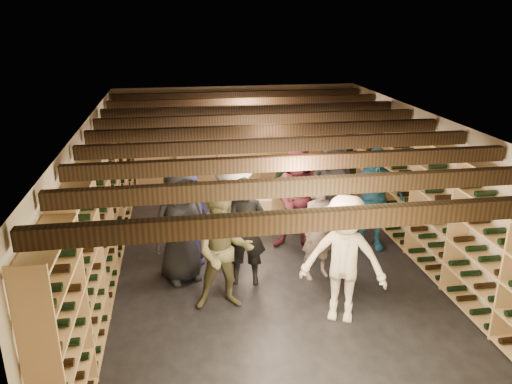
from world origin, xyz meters
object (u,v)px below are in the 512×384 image
object	(u,v)px
person_1	(246,232)
person_8	(300,199)
crate_stack_left	(258,215)
crate_loose	(321,219)
person_12	(331,190)
person_10	(297,184)
person_6	(187,218)
person_0	(180,225)
person_9	(234,210)
crate_stack_right	(274,206)
person_7	(319,231)
person_2	(224,252)
person_4	(372,199)
person_3	(344,260)

from	to	relation	value
person_1	person_8	size ratio (longest dim) A/B	0.90
crate_stack_left	person_8	bearing A→B (deg)	-55.33
crate_loose	person_12	distance (m)	1.08
person_1	person_10	distance (m)	2.23
person_1	person_12	size ratio (longest dim) A/B	0.90
person_10	person_6	bearing A→B (deg)	-165.14
person_0	person_9	distance (m)	1.13
person_1	person_8	world-z (taller)	person_8
crate_stack_right	person_7	distance (m)	2.56
crate_stack_right	person_0	world-z (taller)	person_0
person_2	person_10	distance (m)	2.97
crate_stack_right	person_0	bearing A→B (deg)	-130.18
person_0	person_4	xyz separation A→B (m)	(3.31, 0.61, 0.01)
person_2	person_4	xyz separation A→B (m)	(2.73, 1.50, 0.07)
person_8	person_12	world-z (taller)	person_12
crate_stack_left	person_0	world-z (taller)	person_0
crate_stack_right	person_8	xyz separation A→B (m)	(0.15, -1.49, 0.68)
person_0	person_7	bearing A→B (deg)	-27.20
person_9	crate_loose	bearing A→B (deg)	41.74
person_6	person_8	distance (m)	1.95
crate_stack_left	person_3	bearing A→B (deg)	-78.20
person_0	person_8	world-z (taller)	person_8
person_3	crate_loose	bearing A→B (deg)	102.15
person_1	person_4	size ratio (longest dim) A/B	0.91
crate_stack_left	person_9	distance (m)	1.17
person_1	person_12	xyz separation A→B (m)	(1.76, 1.40, 0.09)
crate_stack_left	person_12	world-z (taller)	person_12
person_1	person_12	world-z (taller)	person_12
person_12	person_8	bearing A→B (deg)	-150.49
crate_stack_left	person_12	distance (m)	1.47
crate_stack_left	person_8	size ratio (longest dim) A/B	0.36
person_3	person_7	world-z (taller)	person_3
person_8	person_9	size ratio (longest dim) A/B	1.12
crate_stack_left	crate_stack_right	xyz separation A→B (m)	(0.43, 0.65, -0.08)
person_0	crate_loose	bearing A→B (deg)	12.96
crate_stack_right	person_3	size ratio (longest dim) A/B	0.31
crate_loose	person_2	xyz separation A→B (m)	(-2.19, -2.70, 0.77)
crate_loose	person_3	distance (m)	3.41
crate_stack_left	person_3	world-z (taller)	person_3
crate_stack_right	person_4	bearing A→B (deg)	-48.95
crate_loose	person_9	xyz separation A→B (m)	(-1.87, -1.12, 0.75)
person_0	person_6	size ratio (longest dim) A/B	1.13
person_0	person_9	world-z (taller)	person_0
crate_stack_left	person_1	size ratio (longest dim) A/B	0.40
person_3	person_12	world-z (taller)	person_12
person_3	person_8	bearing A→B (deg)	115.09
person_2	person_9	bearing A→B (deg)	80.30
person_3	person_10	distance (m)	3.03
person_3	person_12	xyz separation A→B (m)	(0.63, 2.59, 0.04)
crate_stack_right	person_6	bearing A→B (deg)	-136.31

